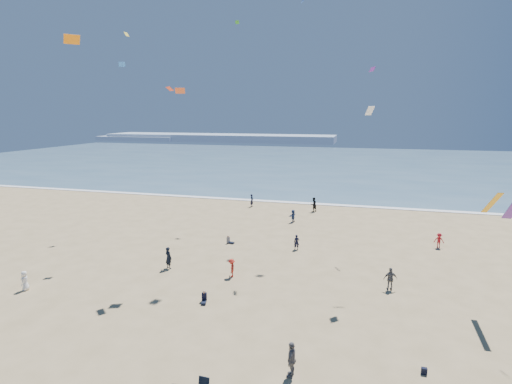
# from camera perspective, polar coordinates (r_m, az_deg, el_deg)

# --- Properties ---
(ocean) EXTENTS (220.00, 100.00, 0.06)m
(ocean) POSITION_cam_1_polar(r_m,az_deg,el_deg) (107.62, 11.11, 4.06)
(ocean) COLOR #476B84
(ocean) RESTS_ON ground
(surf_line) EXTENTS (220.00, 1.20, 0.08)m
(surf_line) POSITION_cam_1_polar(r_m,az_deg,el_deg) (58.49, 7.55, -1.63)
(surf_line) COLOR white
(surf_line) RESTS_ON ground
(headland_far) EXTENTS (110.00, 20.00, 3.20)m
(headland_far) POSITION_cam_1_polar(r_m,az_deg,el_deg) (193.99, -5.30, 7.74)
(headland_far) COLOR #7A8EA8
(headland_far) RESTS_ON ground
(headland_near) EXTENTS (40.00, 14.00, 2.00)m
(headland_near) POSITION_cam_1_polar(r_m,az_deg,el_deg) (206.97, -16.32, 7.38)
(headland_near) COLOR #7A8EA8
(headland_near) RESTS_ON ground
(standing_flyers) EXTENTS (39.09, 43.75, 1.92)m
(standing_flyers) POSITION_cam_1_polar(r_m,az_deg,el_deg) (30.53, 9.05, -12.16)
(standing_flyers) COLOR black
(standing_flyers) RESTS_ON ground
(seated_group) EXTENTS (18.27, 31.29, 0.84)m
(seated_group) POSITION_cam_1_polar(r_m,az_deg,el_deg) (22.80, 2.48, -21.92)
(seated_group) COLOR silver
(seated_group) RESTS_ON ground
(navy_bag) EXTENTS (0.28, 0.18, 0.34)m
(navy_bag) POSITION_cam_1_polar(r_m,az_deg,el_deg) (23.49, 22.89, -22.49)
(navy_bag) COLOR black
(navy_bag) RESTS_ON ground
(kites_aloft) EXTENTS (38.86, 39.27, 26.80)m
(kites_aloft) POSITION_cam_1_polar(r_m,az_deg,el_deg) (25.42, 18.13, 16.27)
(kites_aloft) COLOR white
(kites_aloft) RESTS_ON ground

